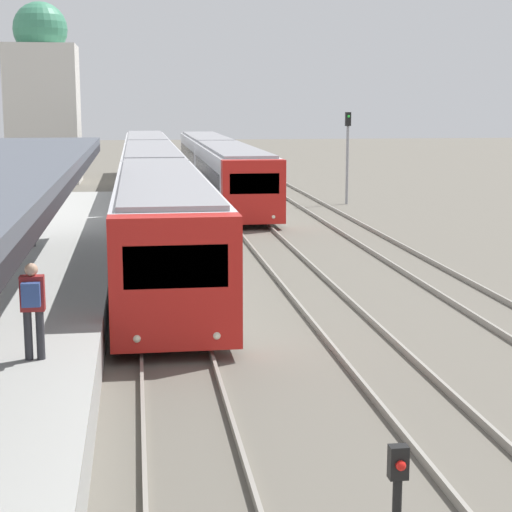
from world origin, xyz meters
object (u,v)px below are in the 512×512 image
(person_on_platform, at_px, (33,303))
(signal_post_near, at_px, (397,504))
(train_near, at_px, (152,176))
(train_far, at_px, (217,163))
(signal_mast_far, at_px, (348,146))

(person_on_platform, bearing_deg, signal_post_near, -54.96)
(train_near, bearing_deg, train_far, 66.22)
(train_near, xyz_separation_m, signal_post_near, (1.89, -33.08, -0.66))
(train_far, bearing_deg, signal_post_near, -92.90)
(train_near, relative_size, train_far, 1.54)
(train_far, height_order, signal_mast_far, signal_mast_far)
(signal_post_near, height_order, signal_mast_far, signal_mast_far)
(train_far, bearing_deg, signal_mast_far, -50.09)
(train_near, distance_m, signal_post_near, 33.14)
(train_near, height_order, signal_mast_far, signal_mast_far)
(signal_post_near, distance_m, signal_mast_far, 36.01)
(train_far, xyz_separation_m, signal_post_near, (-2.14, -42.23, -0.61))
(signal_mast_far, bearing_deg, train_near, -169.12)
(train_near, height_order, signal_post_near, train_near)
(signal_post_near, bearing_deg, train_far, 87.10)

